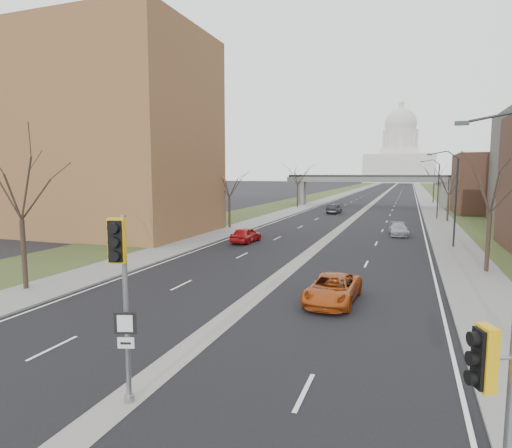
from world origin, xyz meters
The scene contains 26 objects.
ground centered at (0.00, 0.00, 0.00)m, with size 700.00×700.00×0.00m, color black.
road_surface centered at (0.00, 150.00, 0.01)m, with size 20.00×600.00×0.01m, color black.
median_strip centered at (0.00, 150.00, 0.00)m, with size 1.20×600.00×0.02m, color gray.
sidewalk_right centered at (12.00, 150.00, 0.06)m, with size 4.00×600.00×0.12m, color gray.
sidewalk_left centered at (-12.00, 150.00, 0.06)m, with size 4.00×600.00×0.12m, color gray.
grass_verge_right centered at (18.00, 150.00, 0.05)m, with size 8.00×600.00×0.10m, color #303F1D.
grass_verge_left centered at (-18.00, 150.00, 0.05)m, with size 8.00×600.00×0.10m, color #303F1D.
apartment_building centered at (-26.00, 30.00, 11.00)m, with size 25.00×16.00×22.00m, color brown.
commercial_block_far centered at (22.00, 70.00, 5.00)m, with size 14.00×14.00×10.00m, color #4E3124.
pedestrian_bridge centered at (0.00, 80.00, 4.84)m, with size 34.00×3.00×6.45m.
capitol centered at (0.00, 320.00, 18.60)m, with size 48.00×42.00×55.75m.
streetlight_near centered at (10.99, 6.00, 6.95)m, with size 2.61×0.20×8.70m.
streetlight_mid centered at (10.99, 32.00, 6.95)m, with size 2.61×0.20×8.70m.
streetlight_far centered at (10.99, 58.00, 6.95)m, with size 2.61×0.20×8.70m.
tree_left_a centered at (-13.00, 8.00, 6.64)m, with size 7.20×7.20×9.40m.
tree_left_b centered at (-13.00, 38.00, 6.23)m, with size 6.75×6.75×8.81m.
tree_left_c centered at (-13.00, 72.00, 7.04)m, with size 7.65×7.65×9.99m.
tree_right_a centered at (13.00, 22.00, 6.64)m, with size 7.20×7.20×9.40m.
tree_right_b centered at (13.00, 55.00, 5.82)m, with size 6.30×6.30×8.22m.
tree_right_c centered at (13.00, 95.00, 7.04)m, with size 7.65×7.65×9.99m.
signal_pole_median centered at (0.31, -0.57, 3.91)m, with size 0.77×0.94×5.60m.
signal_pole_right centered at (9.69, -1.76, 3.68)m, with size 1.29×0.94×5.62m.
car_left_near centered at (-7.17, 28.53, 0.76)m, with size 1.80×4.48×1.53m, color #A41213.
car_left_far centered at (-4.03, 61.96, 0.77)m, with size 1.64×4.69×1.55m, color black.
car_right_near centered at (4.22, 11.70, 0.73)m, with size 2.41×5.22×1.45m, color #A54111.
car_right_mid centered at (6.88, 38.64, 0.67)m, with size 1.89×4.64×1.35m, color gray.
Camera 1 is at (7.83, -10.33, 6.78)m, focal length 30.00 mm.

